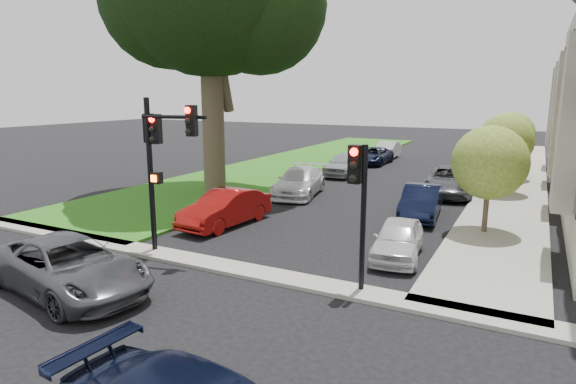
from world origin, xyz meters
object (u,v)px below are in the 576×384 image
at_px(small_tree_a, 490,163).
at_px(car_parked_5, 225,208).
at_px(car_parked_7, 345,164).
at_px(car_parked_8, 373,156).
at_px(car_parked_0, 398,239).
at_px(car_parked_2, 450,181).
at_px(car_parked_3, 467,167).
at_px(traffic_signal_main, 159,148).
at_px(small_tree_c, 510,135).
at_px(car_cross_near, 68,266).
at_px(small_tree_b, 505,141).
at_px(car_parked_6, 299,182).
at_px(car_parked_1, 421,202).
at_px(car_parked_9, 387,150).
at_px(traffic_signal_secondary, 359,191).
at_px(car_parked_4, 475,157).

xyz_separation_m(small_tree_a, car_parked_5, (-9.78, -3.64, -2.10)).
relative_size(car_parked_7, car_parked_8, 0.98).
xyz_separation_m(car_parked_0, car_parked_2, (-0.16, 11.50, 0.12)).
height_order(small_tree_a, car_parked_3, small_tree_a).
bearing_deg(car_parked_2, traffic_signal_main, -118.74).
height_order(small_tree_c, car_cross_near, small_tree_c).
relative_size(small_tree_b, car_parked_3, 1.13).
height_order(traffic_signal_main, car_parked_6, traffic_signal_main).
relative_size(car_parked_1, car_parked_9, 1.00).
xyz_separation_m(small_tree_b, car_parked_1, (-2.79, -7.05, -2.21)).
bearing_deg(car_parked_5, car_parked_9, 95.05).
bearing_deg(car_parked_0, traffic_signal_secondary, -102.48).
bearing_deg(traffic_signal_main, car_parked_6, 90.75).
xyz_separation_m(car_parked_2, car_parked_6, (-7.24, -3.93, -0.01)).
height_order(car_cross_near, car_parked_7, car_parked_7).
distance_m(small_tree_a, traffic_signal_secondary, 8.09).
distance_m(car_cross_near, car_parked_9, 31.47).
bearing_deg(car_parked_8, small_tree_a, -59.34).
height_order(small_tree_b, car_parked_1, small_tree_b).
bearing_deg(car_parked_9, car_parked_5, -92.60).
height_order(small_tree_c, traffic_signal_main, traffic_signal_main).
distance_m(car_parked_3, car_parked_8, 7.92).
distance_m(traffic_signal_secondary, car_parked_1, 9.38).
bearing_deg(car_parked_0, car_cross_near, -144.02).
bearing_deg(car_parked_7, car_cross_near, -90.15).
xyz_separation_m(traffic_signal_main, car_parked_4, (6.99, 27.18, -3.04)).
xyz_separation_m(small_tree_c, car_parked_4, (-2.59, 5.89, -2.26)).
bearing_deg(traffic_signal_main, car_cross_near, -91.89).
bearing_deg(car_parked_6, traffic_signal_main, -100.41).
relative_size(traffic_signal_main, car_parked_3, 1.37).
xyz_separation_m(car_parked_0, car_parked_4, (-0.27, 23.84, -0.01)).
bearing_deg(traffic_signal_secondary, car_parked_6, 123.05).
distance_m(traffic_signal_secondary, car_parked_5, 8.51).
height_order(small_tree_c, car_parked_2, small_tree_c).
bearing_deg(small_tree_a, car_parked_4, 97.54).
relative_size(small_tree_c, car_parked_0, 1.14).
bearing_deg(small_tree_c, car_parked_8, 163.24).
bearing_deg(car_parked_6, small_tree_a, -29.87).
xyz_separation_m(car_cross_near, car_parked_4, (7.12, 30.92, -0.13)).
xyz_separation_m(car_parked_1, car_parked_7, (-7.06, 9.05, 0.06)).
relative_size(car_parked_1, car_parked_3, 1.13).
bearing_deg(car_parked_8, car_cross_near, -89.67).
height_order(small_tree_c, traffic_signal_secondary, small_tree_c).
height_order(small_tree_a, car_parked_7, small_tree_a).
bearing_deg(car_parked_2, small_tree_a, -74.22).
bearing_deg(car_parked_7, car_parked_8, 88.67).
bearing_deg(car_parked_6, car_parked_9, 78.74).
bearing_deg(traffic_signal_main, car_parked_0, 24.74).
bearing_deg(car_parked_6, car_parked_3, 43.71).
bearing_deg(small_tree_c, car_parked_1, -102.89).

